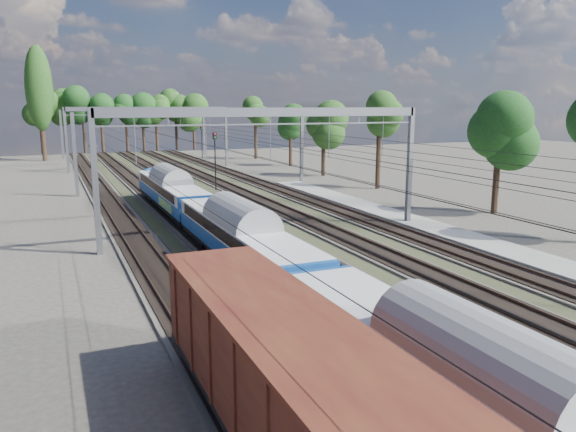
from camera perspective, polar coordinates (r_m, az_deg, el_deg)
name	(u,v)px	position (r m, az deg, el deg)	size (l,w,h in m)	color
track_bed	(213,203)	(53.54, -7.65, 1.32)	(21.00, 130.00, 0.34)	#47423A
platform	(507,251)	(37.80, 21.39, -3.37)	(3.00, 70.00, 0.30)	gray
catenary	(194,132)	(60.36, -9.49, 8.39)	(25.65, 130.00, 9.00)	slate
tree_belt	(165,110)	(104.58, -12.41, 10.44)	(40.53, 102.06, 12.27)	black
poplar	(39,89)	(103.91, -23.97, 11.70)	(4.40, 4.40, 19.04)	black
emu_train	(243,232)	(30.91, -4.60, -1.61)	(2.69, 57.01, 3.94)	black
freight_boxcar	(292,387)	(14.31, 0.41, -16.99)	(3.10, 14.97, 3.86)	black
worker	(165,173)	(71.97, -12.39, 4.25)	(0.61, 0.40, 1.67)	black
signal_near	(215,154)	(61.80, -7.41, 6.29)	(0.43, 0.39, 6.35)	black
signal_far	(202,138)	(100.95, -8.75, 7.87)	(0.41, 0.38, 5.76)	black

